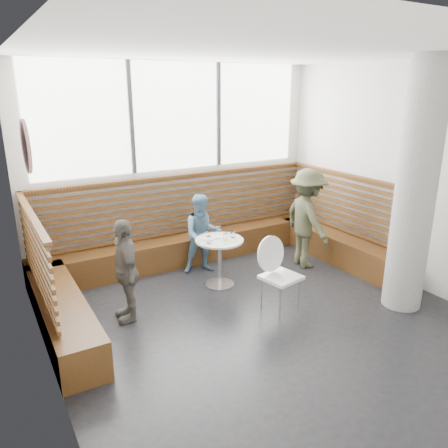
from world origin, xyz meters
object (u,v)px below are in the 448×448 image
cafe_chair (278,268)px  child_back (203,234)px  child_left (126,270)px  concrete_column (416,189)px  adult_man (307,218)px  cafe_table (219,253)px

cafe_chair → child_back: (-0.27, 1.59, 0.05)m
child_left → concrete_column: bearing=72.4°
cafe_chair → adult_man: bearing=25.9°
adult_man → child_back: size_ratio=1.28×
cafe_table → adult_man: size_ratio=0.45×
cafe_chair → child_left: (-1.77, 0.76, 0.08)m
child_back → child_left: child_left is taller
concrete_column → cafe_chair: concrete_column is taller
cafe_chair → child_left: child_left is taller
cafe_table → child_back: child_back is taller
concrete_column → cafe_chair: size_ratio=3.24×
adult_man → cafe_chair: bearing=134.6°
concrete_column → adult_man: concrete_column is taller
cafe_table → cafe_chair: cafe_chair is taller
child_back → child_left: size_ratio=0.95×
adult_man → child_back: adult_man is taller
adult_man → child_left: 3.09m
cafe_chair → adult_man: 1.65m
adult_man → child_left: (-3.08, -0.21, -0.15)m
concrete_column → adult_man: bearing=97.7°
cafe_table → cafe_chair: 1.05m
cafe_table → child_left: bearing=-170.2°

